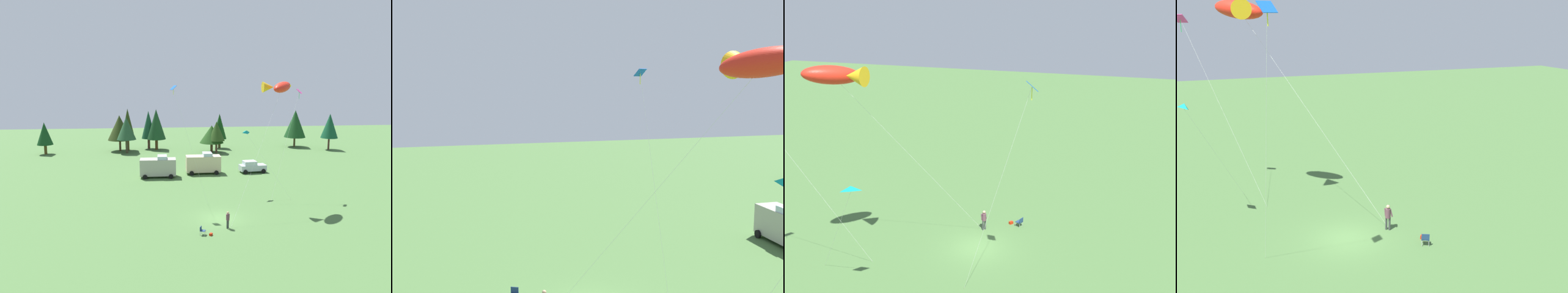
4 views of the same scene
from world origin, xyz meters
TOP-DOWN VIEW (x-y plane):
  - folding_chair at (-2.42, -4.21)m, footprint 0.64×0.64m
  - kite_large_fish at (7.58, 4.94)m, footprint 9.19×9.87m
  - kite_diamond_blue at (-4.43, 4.69)m, footprint 4.41×0.91m

SIDE VIEW (x-z plane):
  - folding_chair at x=-2.42m, z-range 0.08..0.90m
  - kite_diamond_blue at x=-4.43m, z-range 5.98..20.03m
  - kite_large_fish at x=7.58m, z-range 6.50..21.17m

